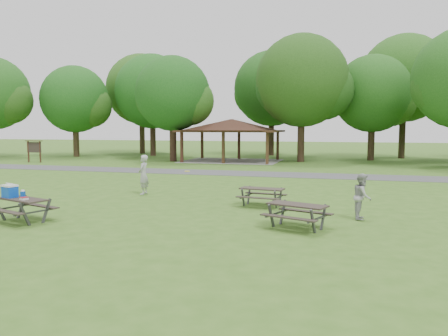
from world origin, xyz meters
TOP-DOWN VIEW (x-y plane):
  - ground at (0.00, 0.00)m, footprint 160.00×160.00m
  - asphalt_path at (0.00, 14.00)m, footprint 120.00×3.20m
  - pavilion at (-4.00, 24.00)m, footprint 8.60×7.01m
  - notice_board at (-20.00, 18.00)m, footprint 1.60×0.30m
  - tree_row_b at (-20.92, 25.53)m, footprint 7.14×6.80m
  - tree_row_c at (-13.90, 29.03)m, footprint 8.19×7.80m
  - tree_row_d at (-8.92, 22.53)m, footprint 6.93×6.60m
  - tree_row_e at (2.10, 25.03)m, footprint 8.40×8.00m
  - tree_row_f at (8.09, 28.53)m, footprint 7.35×7.00m
  - tree_deep_a at (-16.90, 32.53)m, footprint 8.40×8.00m
  - tree_deep_b at (-1.90, 33.03)m, footprint 8.40×8.00m
  - tree_deep_c at (11.10, 32.03)m, footprint 8.82×8.40m
  - picnic_table_near at (-4.10, -2.11)m, footprint 2.14×1.91m
  - picnic_table_middle at (2.88, 2.68)m, footprint 1.79×1.50m
  - picnic_table_far at (4.60, -0.67)m, footprint 2.12×1.91m
  - frisbee_in_flight at (-0.43, 3.40)m, footprint 0.31×0.31m
  - frisbee_thrower at (-2.81, 4.14)m, footprint 0.49×0.69m
  - frisbee_catcher at (6.49, 1.23)m, footprint 0.63×0.77m

SIDE VIEW (x-z plane):
  - ground at x=0.00m, z-range 0.00..0.00m
  - asphalt_path at x=0.00m, z-range 0.00..0.02m
  - picnic_table_middle at x=2.88m, z-range 0.17..0.89m
  - picnic_table_far at x=4.60m, z-range 0.18..0.94m
  - picnic_table_near at x=-4.10m, z-range 0.09..1.33m
  - frisbee_catcher at x=6.49m, z-range 0.00..1.51m
  - frisbee_thrower at x=-2.81m, z-range 0.00..1.78m
  - frisbee_in_flight at x=-0.43m, z-range 1.18..1.20m
  - notice_board at x=-20.00m, z-range 0.37..2.25m
  - pavilion at x=-4.00m, z-range 1.18..4.94m
  - tree_row_b at x=-20.92m, z-range 1.03..10.30m
  - tree_row_d at x=-8.92m, z-range 1.13..10.41m
  - tree_row_f at x=8.09m, z-range 1.06..10.62m
  - tree_row_c at x=-13.90m, z-range 1.20..11.87m
  - tree_row_e at x=2.10m, z-range 1.27..12.29m
  - tree_deep_b at x=-1.90m, z-range 1.32..12.45m
  - tree_deep_a at x=-16.90m, z-range 1.44..12.82m
  - tree_deep_c at x=11.10m, z-range 1.49..13.39m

